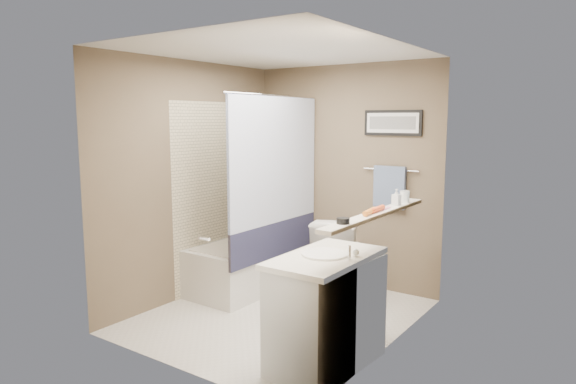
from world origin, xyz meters
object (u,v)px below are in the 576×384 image
Objects in this scene: candle_bowl_near at (343,221)px; hair_brush_back at (377,209)px; toilet at (341,254)px; hair_brush_front at (370,212)px; soap_bottle at (396,197)px; glass_jar at (405,197)px; vanity at (326,314)px; bathtub at (252,264)px.

hair_brush_back is (0.00, 0.54, 0.00)m from candle_bowl_near.
toilet is 3.72× the size of hair_brush_back.
hair_brush_back is at bearing 90.00° from candle_bowl_near.
hair_brush_back is (0.00, 0.13, 0.00)m from hair_brush_front.
glass_jar is at bearing 90.00° from soap_bottle.
glass_jar is at bearing 90.00° from candle_bowl_near.
soap_bottle is (0.00, 0.50, 0.05)m from hair_brush_front.
soap_bottle is at bearing 81.62° from vanity.
glass_jar is at bearing 136.38° from toilet.
vanity is 0.88m from hair_brush_back.
candle_bowl_near is at bearing -90.00° from soap_bottle.
bathtub is at bearing 158.99° from hair_brush_back.
hair_brush_front is 1.63× the size of soap_bottle.
vanity is 4.09× the size of hair_brush_front.
bathtub is at bearing 169.81° from soap_bottle.
hair_brush_back is at bearing -90.00° from glass_jar.
hair_brush_front reaches higher than toilet.
candle_bowl_near is 1.09m from glass_jar.
glass_jar is (0.19, 0.98, 0.77)m from vanity.
candle_bowl_near is 0.90× the size of glass_jar.
glass_jar is (0.00, 0.54, 0.03)m from hair_brush_back.
soap_bottle is at bearing -9.32° from bathtub.
hair_brush_front is at bearing -90.00° from glass_jar.
hair_brush_front and hair_brush_back have the same top height.
hair_brush_front is 0.13m from hair_brush_back.
glass_jar reaches higher than toilet.
soap_bottle is at bearing 128.49° from toilet.
toilet is at bearing 126.77° from hair_brush_front.
hair_brush_front is (1.79, -0.82, 0.89)m from bathtub.
vanity is 1.14m from soap_bottle.
hair_brush_front is (0.00, 0.41, 0.00)m from candle_bowl_near.
bathtub is at bearing 149.53° from vanity.
soap_bottle is at bearing -90.00° from glass_jar.
toilet is at bearing 23.24° from bathtub.
glass_jar is (0.00, 1.09, 0.03)m from candle_bowl_near.
hair_brush_front is at bearing -90.00° from hair_brush_back.
bathtub is 6.82× the size of hair_brush_front.
toilet is 6.04× the size of soap_bottle.
hair_brush_back is at bearing 116.43° from toilet.
hair_brush_front is at bearing 113.12° from toilet.
hair_brush_back is at bearing 71.67° from vanity.
vanity is 0.77m from candle_bowl_near.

